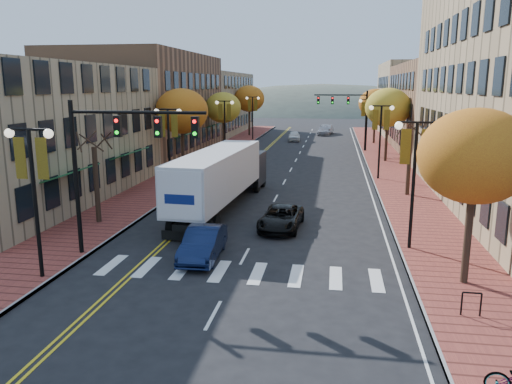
% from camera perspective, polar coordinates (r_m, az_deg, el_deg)
% --- Properties ---
extents(ground, '(200.00, 200.00, 0.00)m').
position_cam_1_polar(ground, '(19.21, -3.46, -11.28)').
color(ground, black).
rests_on(ground, ground).
extents(sidewalk_left, '(4.00, 85.00, 0.15)m').
position_cam_1_polar(sidewalk_left, '(51.90, -5.52, 3.71)').
color(sidewalk_left, brown).
rests_on(sidewalk_left, ground).
extents(sidewalk_right, '(4.00, 85.00, 0.15)m').
position_cam_1_polar(sidewalk_right, '(50.54, 14.70, 3.14)').
color(sidewalk_right, brown).
rests_on(sidewalk_right, ground).
extents(building_left_near, '(12.00, 22.00, 9.00)m').
position_cam_1_polar(building_left_near, '(36.84, -25.74, 6.07)').
color(building_left_near, '#9E8966').
rests_on(building_left_near, ground).
extents(building_left_mid, '(12.00, 24.00, 11.00)m').
position_cam_1_polar(building_left_mid, '(57.19, -12.64, 9.72)').
color(building_left_mid, brown).
rests_on(building_left_mid, ground).
extents(building_left_far, '(12.00, 26.00, 9.50)m').
position_cam_1_polar(building_left_far, '(80.99, -6.09, 10.03)').
color(building_left_far, '#9E8966').
rests_on(building_left_far, ground).
extents(building_right_mid, '(15.00, 24.00, 10.00)m').
position_cam_1_polar(building_right_mid, '(61.05, 23.09, 8.71)').
color(building_right_mid, brown).
rests_on(building_right_mid, ground).
extents(building_right_far, '(15.00, 20.00, 11.00)m').
position_cam_1_polar(building_right_far, '(82.55, 19.46, 9.98)').
color(building_right_far, '#9E8966').
rests_on(building_right_far, ground).
extents(tree_left_a, '(0.28, 0.28, 4.20)m').
position_cam_1_polar(tree_left_a, '(28.80, -17.76, 0.79)').
color(tree_left_a, '#382619').
rests_on(tree_left_a, sidewalk_left).
extents(tree_left_b, '(4.48, 4.48, 7.21)m').
position_cam_1_polar(tree_left_b, '(43.22, -8.49, 9.11)').
color(tree_left_b, '#382619').
rests_on(tree_left_b, sidewalk_left).
extents(tree_left_c, '(4.16, 4.16, 6.69)m').
position_cam_1_polar(tree_left_c, '(58.69, -3.78, 9.60)').
color(tree_left_c, '#382619').
rests_on(tree_left_c, sidewalk_left).
extents(tree_left_d, '(4.61, 4.61, 7.42)m').
position_cam_1_polar(tree_left_d, '(76.33, -0.78, 10.61)').
color(tree_left_d, '#382619').
rests_on(tree_left_d, sidewalk_left).
extents(tree_right_a, '(4.16, 4.16, 6.69)m').
position_cam_1_polar(tree_right_a, '(20.05, 23.77, 3.73)').
color(tree_right_a, '#382619').
rests_on(tree_right_a, sidewalk_right).
extents(tree_right_b, '(0.28, 0.28, 4.20)m').
position_cam_1_polar(tree_right_b, '(35.99, 17.07, 3.00)').
color(tree_right_b, '#382619').
rests_on(tree_right_b, sidewalk_right).
extents(tree_right_c, '(4.48, 4.48, 7.21)m').
position_cam_1_polar(tree_right_c, '(51.51, 14.86, 9.31)').
color(tree_right_c, '#382619').
rests_on(tree_right_c, sidewalk_right).
extents(tree_right_d, '(4.35, 4.35, 7.00)m').
position_cam_1_polar(tree_right_d, '(67.45, 13.51, 9.82)').
color(tree_right_d, '#382619').
rests_on(tree_right_d, sidewalk_right).
extents(lamp_left_a, '(1.96, 0.36, 6.05)m').
position_cam_1_polar(lamp_left_a, '(20.89, -24.17, 1.88)').
color(lamp_left_a, black).
rests_on(lamp_left_a, ground).
extents(lamp_left_b, '(1.96, 0.36, 6.05)m').
position_cam_1_polar(lamp_left_b, '(35.25, -9.96, 6.53)').
color(lamp_left_b, black).
rests_on(lamp_left_b, ground).
extents(lamp_left_c, '(1.96, 0.36, 6.05)m').
position_cam_1_polar(lamp_left_c, '(52.56, -3.60, 8.48)').
color(lamp_left_c, black).
rests_on(lamp_left_c, ground).
extents(lamp_left_d, '(1.96, 0.36, 6.05)m').
position_cam_1_polar(lamp_left_d, '(70.21, -0.39, 9.41)').
color(lamp_left_d, black).
rests_on(lamp_left_d, ground).
extents(lamp_right_a, '(1.96, 0.36, 6.05)m').
position_cam_1_polar(lamp_right_a, '(23.73, 17.71, 3.48)').
color(lamp_right_a, black).
rests_on(lamp_right_a, ground).
extents(lamp_right_b, '(1.96, 0.36, 6.05)m').
position_cam_1_polar(lamp_right_b, '(41.50, 14.05, 7.17)').
color(lamp_right_b, black).
rests_on(lamp_right_b, ground).
extents(lamp_right_c, '(1.96, 0.36, 6.05)m').
position_cam_1_polar(lamp_right_c, '(59.41, 12.58, 8.63)').
color(lamp_right_c, black).
rests_on(lamp_right_c, ground).
extents(traffic_mast_near, '(6.10, 0.35, 7.00)m').
position_cam_1_polar(traffic_mast_near, '(22.42, -15.80, 4.75)').
color(traffic_mast_near, black).
rests_on(traffic_mast_near, ground).
extents(traffic_mast_far, '(6.10, 0.34, 7.00)m').
position_cam_1_polar(traffic_mast_far, '(59.29, 10.63, 9.32)').
color(traffic_mast_far, black).
rests_on(traffic_mast_far, ground).
extents(semi_truck, '(3.36, 15.25, 3.78)m').
position_cam_1_polar(semi_truck, '(31.02, -3.80, 2.05)').
color(semi_truck, black).
rests_on(semi_truck, ground).
extents(navy_sedan, '(1.62, 4.28, 1.40)m').
position_cam_1_polar(navy_sedan, '(22.53, -6.07, -5.85)').
color(navy_sedan, '#0D1534').
rests_on(navy_sedan, ground).
extents(black_suv, '(2.33, 4.55, 1.23)m').
position_cam_1_polar(black_suv, '(26.95, 2.90, -2.96)').
color(black_suv, black).
rests_on(black_suv, ground).
extents(car_far_white, '(1.91, 4.11, 1.36)m').
position_cam_1_polar(car_far_white, '(69.87, 4.40, 6.39)').
color(car_far_white, silver).
rests_on(car_far_white, ground).
extents(car_far_silver, '(1.95, 4.79, 1.39)m').
position_cam_1_polar(car_far_silver, '(78.87, 7.75, 6.98)').
color(car_far_silver, '#95959C').
rests_on(car_far_silver, ground).
extents(car_far_oncoming, '(2.04, 4.58, 1.46)m').
position_cam_1_polar(car_far_oncoming, '(80.85, 8.14, 7.12)').
color(car_far_oncoming, '#A4A4AB').
rests_on(car_far_oncoming, ground).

